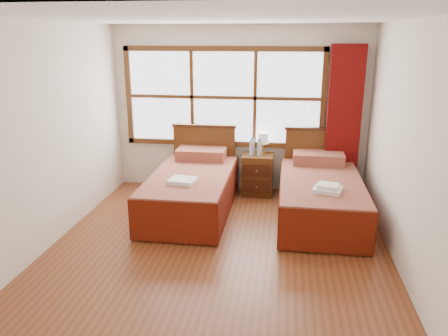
# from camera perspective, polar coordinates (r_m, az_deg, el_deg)

# --- Properties ---
(floor) EXTENTS (4.50, 4.50, 0.00)m
(floor) POSITION_cam_1_polar(r_m,az_deg,el_deg) (5.25, -0.88, -10.66)
(floor) COLOR brown
(floor) RESTS_ON ground
(ceiling) EXTENTS (4.50, 4.50, 0.00)m
(ceiling) POSITION_cam_1_polar(r_m,az_deg,el_deg) (4.66, -1.03, 19.03)
(ceiling) COLOR white
(ceiling) RESTS_ON wall_back
(wall_back) EXTENTS (4.00, 0.00, 4.00)m
(wall_back) POSITION_cam_1_polar(r_m,az_deg,el_deg) (6.97, 2.01, 7.58)
(wall_back) COLOR silver
(wall_back) RESTS_ON floor
(wall_left) EXTENTS (0.00, 4.50, 4.50)m
(wall_left) POSITION_cam_1_polar(r_m,az_deg,el_deg) (5.47, -22.17, 3.74)
(wall_left) COLOR silver
(wall_left) RESTS_ON floor
(wall_right) EXTENTS (0.00, 4.50, 4.50)m
(wall_right) POSITION_cam_1_polar(r_m,az_deg,el_deg) (4.89, 22.87, 2.24)
(wall_right) COLOR silver
(wall_right) RESTS_ON floor
(window) EXTENTS (3.16, 0.06, 1.56)m
(window) POSITION_cam_1_polar(r_m,az_deg,el_deg) (6.94, -0.09, 9.21)
(window) COLOR white
(window) RESTS_ON wall_back
(curtain) EXTENTS (0.50, 0.16, 2.30)m
(curtain) POSITION_cam_1_polar(r_m,az_deg,el_deg) (6.87, 15.31, 5.75)
(curtain) COLOR #630B09
(curtain) RESTS_ON wall_back
(bed_left) EXTENTS (1.10, 2.13, 1.07)m
(bed_left) POSITION_cam_1_polar(r_m,az_deg,el_deg) (6.29, -4.13, -2.66)
(bed_left) COLOR #36180B
(bed_left) RESTS_ON floor
(bed_right) EXTENTS (1.10, 2.14, 1.07)m
(bed_right) POSITION_cam_1_polar(r_m,az_deg,el_deg) (6.18, 12.42, -3.39)
(bed_right) COLOR #36180B
(bed_right) RESTS_ON floor
(nightstand) EXTENTS (0.48, 0.48, 0.64)m
(nightstand) POSITION_cam_1_polar(r_m,az_deg,el_deg) (6.93, 4.42, -0.85)
(nightstand) COLOR #502C11
(nightstand) RESTS_ON floor
(towels_left) EXTENTS (0.38, 0.35, 0.05)m
(towels_left) POSITION_cam_1_polar(r_m,az_deg,el_deg) (5.77, -5.42, -1.66)
(towels_left) COLOR white
(towels_left) RESTS_ON bed_left
(towels_right) EXTENTS (0.39, 0.36, 0.10)m
(towels_right) POSITION_cam_1_polar(r_m,az_deg,el_deg) (5.56, 13.39, -2.60)
(towels_right) COLOR white
(towels_right) RESTS_ON bed_right
(lamp) EXTENTS (0.18, 0.18, 0.34)m
(lamp) POSITION_cam_1_polar(r_m,az_deg,el_deg) (6.86, 5.11, 3.83)
(lamp) COLOR gold
(lamp) RESTS_ON nightstand
(bottle_near) EXTENTS (0.07, 0.07, 0.28)m
(bottle_near) POSITION_cam_1_polar(r_m,az_deg,el_deg) (6.77, 3.66, 2.71)
(bottle_near) COLOR #A1BBCF
(bottle_near) RESTS_ON nightstand
(bottle_far) EXTENTS (0.07, 0.07, 0.26)m
(bottle_far) POSITION_cam_1_polar(r_m,az_deg,el_deg) (6.79, 4.64, 2.65)
(bottle_far) COLOR #A1BBCF
(bottle_far) RESTS_ON nightstand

